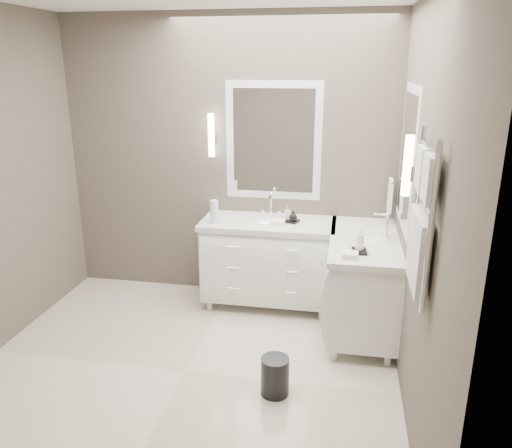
% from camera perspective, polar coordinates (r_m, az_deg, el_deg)
% --- Properties ---
extents(floor, '(3.20, 3.00, 0.01)m').
position_cam_1_polar(floor, '(4.01, -8.15, -16.38)').
color(floor, beige).
rests_on(floor, ground).
extents(wall_back, '(3.20, 0.01, 2.70)m').
position_cam_1_polar(wall_back, '(4.85, -3.31, 7.25)').
color(wall_back, '#534A42').
rests_on(wall_back, floor).
extents(wall_front, '(3.20, 0.01, 2.70)m').
position_cam_1_polar(wall_front, '(2.16, -22.27, -7.77)').
color(wall_front, '#534A42').
rests_on(wall_front, floor).
extents(wall_right, '(0.01, 3.00, 2.70)m').
position_cam_1_polar(wall_right, '(3.29, 18.33, 1.27)').
color(wall_right, '#534A42').
rests_on(wall_right, floor).
extents(vanity_back, '(1.24, 0.59, 0.97)m').
position_cam_1_polar(vanity_back, '(4.74, 1.39, -3.86)').
color(vanity_back, white).
rests_on(vanity_back, floor).
extents(vanity_right, '(0.59, 1.24, 0.97)m').
position_cam_1_polar(vanity_right, '(4.40, 12.12, -6.06)').
color(vanity_right, white).
rests_on(vanity_right, floor).
extents(mirror_back, '(0.90, 0.02, 1.10)m').
position_cam_1_polar(mirror_back, '(4.72, 1.99, 9.44)').
color(mirror_back, white).
rests_on(mirror_back, wall_back).
extents(mirror_right, '(0.02, 0.90, 1.10)m').
position_cam_1_polar(mirror_right, '(4.02, 16.91, 7.22)').
color(mirror_right, white).
rests_on(mirror_right, wall_right).
extents(sconce_back, '(0.06, 0.06, 0.40)m').
position_cam_1_polar(sconce_back, '(4.77, -5.14, 9.98)').
color(sconce_back, white).
rests_on(sconce_back, wall_back).
extents(sconce_right, '(0.06, 0.06, 0.40)m').
position_cam_1_polar(sconce_right, '(3.44, 16.93, 6.26)').
color(sconce_right, white).
rests_on(sconce_right, wall_right).
extents(towel_bar_corner, '(0.03, 0.22, 0.30)m').
position_cam_1_polar(towel_bar_corner, '(4.65, 15.08, 3.25)').
color(towel_bar_corner, white).
rests_on(towel_bar_corner, wall_right).
extents(towel_ladder, '(0.06, 0.58, 0.90)m').
position_cam_1_polar(towel_ladder, '(2.89, 18.35, -0.08)').
color(towel_ladder, white).
rests_on(towel_ladder, wall_right).
extents(waste_bin, '(0.27, 0.27, 0.28)m').
position_cam_1_polar(waste_bin, '(3.67, 2.18, -16.96)').
color(waste_bin, black).
rests_on(waste_bin, floor).
extents(amenity_tray_back, '(0.17, 0.15, 0.02)m').
position_cam_1_polar(amenity_tray_back, '(4.60, 3.94, 0.38)').
color(amenity_tray_back, black).
rests_on(amenity_tray_back, vanity_back).
extents(amenity_tray_right, '(0.12, 0.15, 0.02)m').
position_cam_1_polar(amenity_tray_right, '(3.93, 11.72, -3.04)').
color(amenity_tray_right, black).
rests_on(amenity_tray_right, vanity_right).
extents(water_bottle, '(0.08, 0.08, 0.21)m').
position_cam_1_polar(water_bottle, '(4.55, -4.79, 1.40)').
color(water_bottle, silver).
rests_on(water_bottle, vanity_back).
extents(soap_bottle_a, '(0.06, 0.06, 0.12)m').
position_cam_1_polar(soap_bottle_a, '(4.60, 3.61, 1.29)').
color(soap_bottle_a, white).
rests_on(soap_bottle_a, amenity_tray_back).
extents(soap_bottle_b, '(0.09, 0.09, 0.09)m').
position_cam_1_polar(soap_bottle_b, '(4.55, 4.28, 0.94)').
color(soap_bottle_b, black).
rests_on(soap_bottle_b, amenity_tray_back).
extents(soap_bottle_c, '(0.08, 0.08, 0.18)m').
position_cam_1_polar(soap_bottle_c, '(3.90, 11.81, -1.66)').
color(soap_bottle_c, white).
rests_on(soap_bottle_c, amenity_tray_right).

